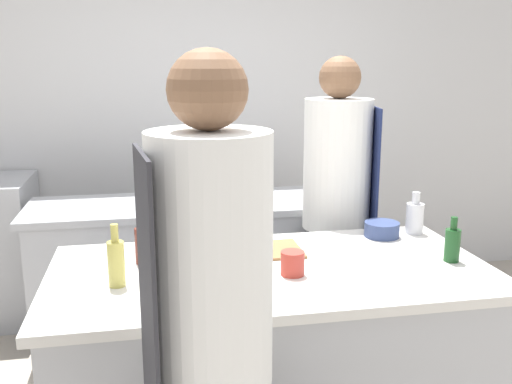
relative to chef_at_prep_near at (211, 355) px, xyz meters
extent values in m
cube|color=silver|center=(0.34, 2.83, 0.50)|extent=(8.00, 0.06, 2.80)
cube|color=#A8AAAF|center=(0.34, 0.70, -0.47)|extent=(1.79, 0.90, 0.85)
cube|color=silver|center=(0.34, 0.70, -0.03)|extent=(1.86, 0.93, 0.04)
cube|color=#A8AAAF|center=(0.11, 1.93, -0.47)|extent=(1.94, 0.62, 0.85)
cube|color=#A8AAAF|center=(0.11, 1.93, -0.03)|extent=(2.02, 0.65, 0.04)
cylinder|color=white|center=(0.00, 0.00, 0.29)|extent=(0.35, 0.35, 0.74)
cube|color=#2D2D33|center=(-0.18, -0.02, 0.19)|extent=(0.05, 0.33, 0.86)
sphere|color=brown|center=(0.00, 0.00, 0.77)|extent=(0.22, 0.22, 0.22)
cylinder|color=black|center=(0.88, 1.48, -0.49)|extent=(0.32, 0.32, 0.81)
cylinder|color=white|center=(0.88, 1.48, 0.28)|extent=(0.38, 0.38, 0.73)
cube|color=#19234C|center=(1.07, 1.44, 0.18)|extent=(0.08, 0.36, 0.85)
sphere|color=brown|center=(0.88, 1.48, 0.76)|extent=(0.23, 0.23, 0.23)
cylinder|color=silver|center=(1.16, 1.05, 0.07)|extent=(0.09, 0.09, 0.15)
cylinder|color=silver|center=(1.16, 1.05, 0.18)|extent=(0.04, 0.04, 0.06)
cylinder|color=#5B2319|center=(-0.19, 0.87, 0.07)|extent=(0.07, 0.07, 0.16)
cylinder|color=#5B2319|center=(-0.19, 0.87, 0.18)|extent=(0.03, 0.03, 0.06)
cylinder|color=#19471E|center=(1.13, 0.63, 0.06)|extent=(0.07, 0.07, 0.14)
cylinder|color=#19471E|center=(1.13, 0.63, 0.16)|extent=(0.03, 0.03, 0.06)
cylinder|color=#B2A84C|center=(-0.30, 0.62, 0.08)|extent=(0.07, 0.07, 0.18)
cylinder|color=#B2A84C|center=(-0.30, 0.62, 0.21)|extent=(0.03, 0.03, 0.07)
cylinder|color=navy|center=(0.97, 1.03, 0.03)|extent=(0.17, 0.17, 0.07)
cylinder|color=tan|center=(0.17, 0.47, 0.02)|extent=(0.20, 0.20, 0.06)
cylinder|color=white|center=(-0.05, 0.91, 0.02)|extent=(0.17, 0.17, 0.06)
cylinder|color=#B2382D|center=(0.40, 0.61, 0.04)|extent=(0.10, 0.10, 0.10)
cube|color=olive|center=(0.34, 0.91, 0.00)|extent=(0.36, 0.26, 0.01)
camera|label=1|loc=(-0.16, -1.52, 0.85)|focal=40.00mm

